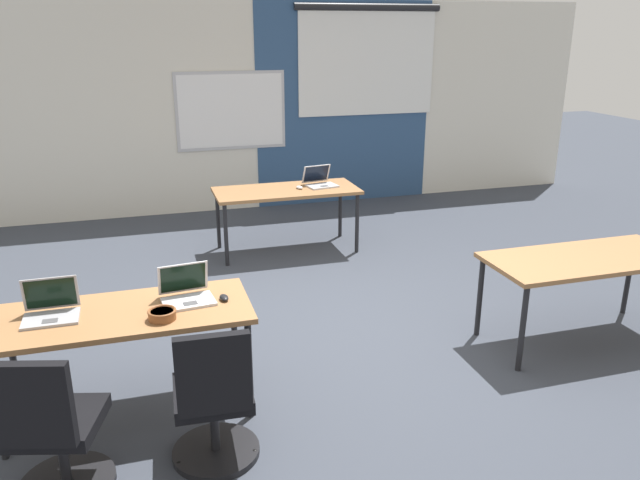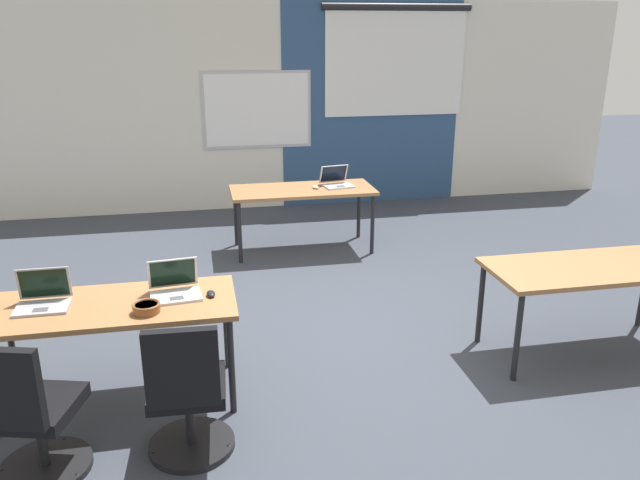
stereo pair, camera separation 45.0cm
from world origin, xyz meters
name	(u,v)px [view 2 (the right image)]	position (x,y,z in m)	size (l,w,h in m)	color
ground_plane	(348,336)	(0.00, 0.00, 0.00)	(24.00, 24.00, 0.00)	#383D47
back_wall_assembly	(280,106)	(0.04, 4.20, 1.41)	(10.00, 0.27, 2.80)	silver
desk_near_left	(113,312)	(-1.75, -0.60, 0.66)	(1.60, 0.70, 0.72)	olive
desk_near_right	(592,273)	(1.75, -0.60, 0.66)	(1.60, 0.70, 0.72)	olive
desk_far_center	(302,194)	(0.00, 2.20, 0.66)	(1.60, 0.70, 0.72)	olive
laptop_far_right	(337,182)	(0.41, 2.25, 0.77)	(0.38, 0.37, 0.22)	#B7B7BC
mouse_far_right	(315,187)	(0.14, 2.17, 0.74)	(0.09, 0.11, 0.03)	silver
laptop_near_left_inner	(175,288)	(-1.34, -0.54, 0.77)	(0.36, 0.32, 0.23)	silver
mouse_near_left_inner	(211,294)	(-1.11, -0.60, 0.74)	(0.07, 0.10, 0.03)	black
chair_near_left_inner	(188,400)	(-1.29, -1.30, 0.38)	(0.52, 0.55, 0.92)	black
laptop_near_left_end	(43,299)	(-2.18, -0.55, 0.77)	(0.33, 0.27, 0.24)	#9E9EA3
chair_near_left_end	(30,421)	(-2.13, -1.34, 0.38)	(0.54, 0.59, 0.92)	black
snack_bowl	(146,307)	(-1.52, -0.78, 0.76)	(0.18, 0.18, 0.06)	brown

